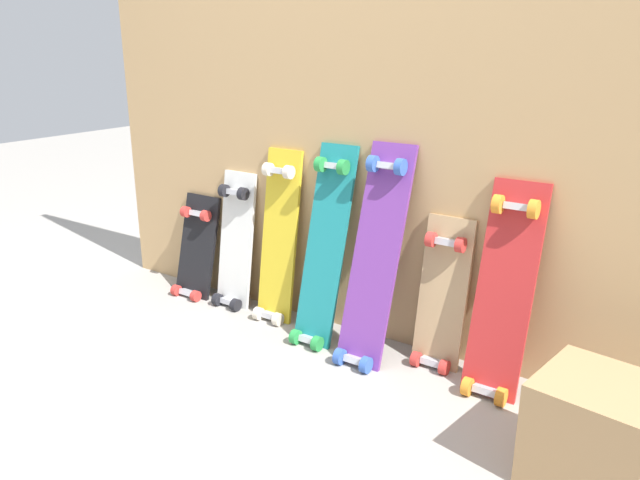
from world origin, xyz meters
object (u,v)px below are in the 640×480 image
(wooden_crate, at_px, (595,433))
(skateboard_black, at_px, (196,253))
(skateboard_white, at_px, (235,247))
(skateboard_purple, at_px, (374,264))
(skateboard_natural, at_px, (441,302))
(skateboard_teal, at_px, (324,254))
(skateboard_yellow, at_px, (278,244))
(skateboard_red, at_px, (503,300))

(wooden_crate, bearing_deg, skateboard_black, 168.71)
(skateboard_white, bearing_deg, skateboard_purple, -5.96)
(wooden_crate, bearing_deg, skateboard_natural, 148.11)
(skateboard_white, relative_size, skateboard_purple, 0.77)
(skateboard_teal, bearing_deg, wooden_crate, -16.62)
(skateboard_yellow, bearing_deg, skateboard_black, -178.81)
(skateboard_white, relative_size, skateboard_natural, 1.08)
(skateboard_natural, bearing_deg, skateboard_red, -11.01)
(skateboard_yellow, height_order, skateboard_purple, skateboard_purple)
(skateboard_black, bearing_deg, skateboard_yellow, 1.19)
(skateboard_natural, distance_m, wooden_crate, 0.75)
(skateboard_white, height_order, skateboard_natural, skateboard_white)
(skateboard_white, distance_m, skateboard_teal, 0.54)
(skateboard_teal, relative_size, skateboard_red, 1.07)
(skateboard_white, height_order, wooden_crate, skateboard_white)
(skateboard_purple, height_order, skateboard_red, skateboard_purple)
(skateboard_yellow, xyz_separation_m, skateboard_red, (1.01, -0.04, -0.00))
(skateboard_black, distance_m, skateboard_natural, 1.26)
(skateboard_teal, xyz_separation_m, skateboard_purple, (0.24, -0.02, 0.01))
(skateboard_black, height_order, skateboard_purple, skateboard_purple)
(skateboard_yellow, relative_size, skateboard_red, 1.01)
(skateboard_purple, distance_m, skateboard_natural, 0.29)
(skateboard_teal, bearing_deg, skateboard_black, 176.86)
(skateboard_white, bearing_deg, skateboard_black, -176.14)
(skateboard_white, xyz_separation_m, skateboard_red, (1.26, -0.05, 0.06))
(skateboard_black, relative_size, skateboard_yellow, 0.68)
(skateboard_purple, height_order, wooden_crate, skateboard_purple)
(skateboard_black, distance_m, skateboard_teal, 0.79)
(skateboard_white, xyz_separation_m, skateboard_natural, (1.02, 0.00, -0.03))
(skateboard_black, height_order, skateboard_yellow, skateboard_yellow)
(skateboard_teal, bearing_deg, skateboard_yellow, 169.10)
(skateboard_black, relative_size, skateboard_purple, 0.62)
(skateboard_yellow, bearing_deg, skateboard_purple, -8.24)
(wooden_crate, bearing_deg, skateboard_red, 138.50)
(skateboard_black, bearing_deg, skateboard_natural, 0.77)
(skateboard_white, height_order, skateboard_yellow, skateboard_yellow)
(skateboard_black, height_order, skateboard_natural, skateboard_natural)
(skateboard_white, relative_size, skateboard_teal, 0.80)
(skateboard_yellow, bearing_deg, skateboard_red, -2.30)
(skateboard_black, xyz_separation_m, wooden_crate, (1.89, -0.38, -0.05))
(skateboard_black, height_order, skateboard_teal, skateboard_teal)
(skateboard_white, xyz_separation_m, skateboard_purple, (0.77, -0.08, 0.10))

